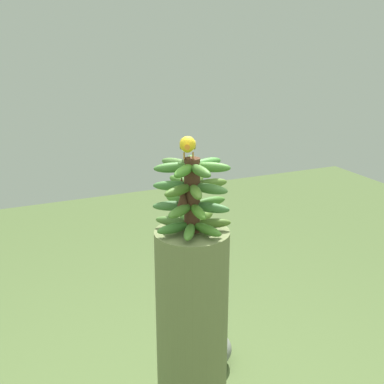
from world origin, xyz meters
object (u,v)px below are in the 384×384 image
(perched_bird, at_px, (188,145))
(garden_rock, at_px, (206,349))
(banana_tree, at_px, (192,380))
(banana_bunch, at_px, (192,196))

(perched_bird, relative_size, garden_rock, 0.59)
(banana_tree, height_order, perched_bird, perched_bird)
(banana_bunch, bearing_deg, perched_bird, 36.15)
(perched_bird, xyz_separation_m, garden_rock, (-0.45, -0.78, -1.37))
(banana_tree, bearing_deg, garden_rock, -118.98)
(garden_rock, bearing_deg, banana_tree, 61.02)
(banana_tree, xyz_separation_m, garden_rock, (-0.43, -0.77, -0.49))
(banana_tree, xyz_separation_m, banana_bunch, (0.00, -0.00, 0.71))
(banana_tree, relative_size, perched_bird, 6.79)
(garden_rock, bearing_deg, banana_bunch, 60.95)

